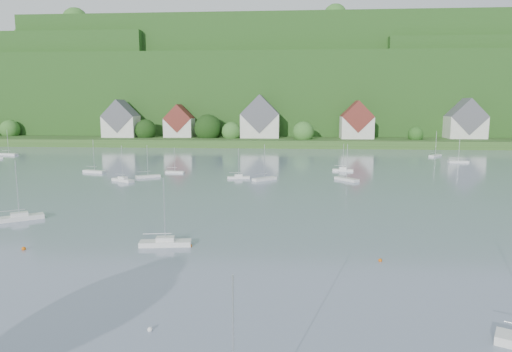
# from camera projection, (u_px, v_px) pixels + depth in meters

# --- Properties ---
(far_shore_strip) EXTENTS (600.00, 60.00, 3.00)m
(far_shore_strip) POSITION_uv_depth(u_px,v_px,m) (251.00, 139.00, 207.04)
(far_shore_strip) COLOR #2C511E
(far_shore_strip) RESTS_ON ground
(forested_ridge) EXTENTS (620.00, 181.22, 69.89)m
(forested_ridge) POSITION_uv_depth(u_px,v_px,m) (261.00, 94.00, 271.30)
(forested_ridge) COLOR #1E4114
(forested_ridge) RESTS_ON ground
(village_building_0) EXTENTS (14.00, 10.40, 16.00)m
(village_building_0) POSITION_uv_depth(u_px,v_px,m) (121.00, 122.00, 197.04)
(village_building_0) COLOR beige
(village_building_0) RESTS_ON far_shore_strip
(village_building_1) EXTENTS (12.00, 9.36, 14.00)m
(village_building_1) POSITION_uv_depth(u_px,v_px,m) (179.00, 124.00, 197.29)
(village_building_1) COLOR beige
(village_building_1) RESTS_ON far_shore_strip
(village_building_2) EXTENTS (16.00, 11.44, 18.00)m
(village_building_2) POSITION_uv_depth(u_px,v_px,m) (260.00, 120.00, 193.50)
(village_building_2) COLOR beige
(village_building_2) RESTS_ON far_shore_strip
(village_building_3) EXTENTS (13.00, 10.40, 15.50)m
(village_building_3) POSITION_uv_depth(u_px,v_px,m) (357.00, 123.00, 188.72)
(village_building_3) COLOR beige
(village_building_3) RESTS_ON far_shore_strip
(village_building_4) EXTENTS (15.00, 10.40, 16.50)m
(village_building_4) POSITION_uv_depth(u_px,v_px,m) (465.00, 122.00, 189.33)
(village_building_4) COLOR beige
(village_building_4) RESTS_ON far_shore_strip
(near_sailboat_3) EXTENTS (6.27, 2.56, 8.21)m
(near_sailboat_3) POSITION_uv_depth(u_px,v_px,m) (165.00, 242.00, 54.77)
(near_sailboat_3) COLOR silver
(near_sailboat_3) RESTS_ON ground
(near_sailboat_6) EXTENTS (6.33, 5.30, 8.78)m
(near_sailboat_6) POSITION_uv_depth(u_px,v_px,m) (19.00, 217.00, 66.96)
(near_sailboat_6) COLOR silver
(near_sailboat_6) RESTS_ON ground
(mooring_buoy_1) EXTENTS (0.41, 0.41, 0.41)m
(mooring_buoy_1) POSITION_uv_depth(u_px,v_px,m) (150.00, 331.00, 34.16)
(mooring_buoy_1) COLOR silver
(mooring_buoy_1) RESTS_ON ground
(mooring_buoy_2) EXTENTS (0.41, 0.41, 0.41)m
(mooring_buoy_2) POSITION_uv_depth(u_px,v_px,m) (380.00, 261.00, 49.37)
(mooring_buoy_2) COLOR #CD5808
(mooring_buoy_2) RESTS_ON ground
(mooring_buoy_3) EXTENTS (0.51, 0.51, 0.51)m
(mooring_buoy_3) POSITION_uv_depth(u_px,v_px,m) (190.00, 247.00, 54.45)
(mooring_buoy_3) COLOR #CD5808
(mooring_buoy_3) RESTS_ON ground
(mooring_buoy_5) EXTENTS (0.49, 0.49, 0.49)m
(mooring_buoy_5) POSITION_uv_depth(u_px,v_px,m) (24.00, 250.00, 53.30)
(mooring_buoy_5) COLOR #CD5808
(mooring_buoy_5) RESTS_ON ground
(far_sailboat_cluster) EXTENTS (195.67, 61.52, 8.53)m
(far_sailboat_cluster) POSITION_uv_depth(u_px,v_px,m) (282.00, 166.00, 124.09)
(far_sailboat_cluster) COLOR silver
(far_sailboat_cluster) RESTS_ON ground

